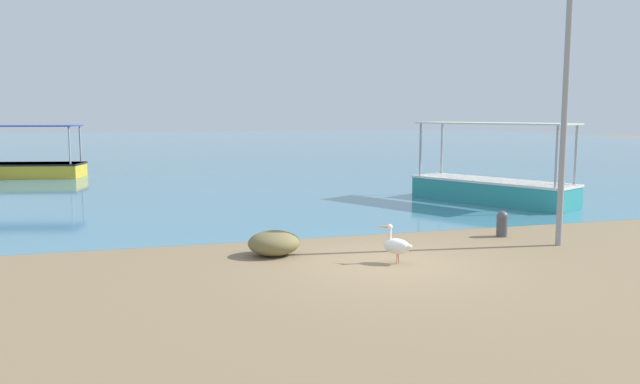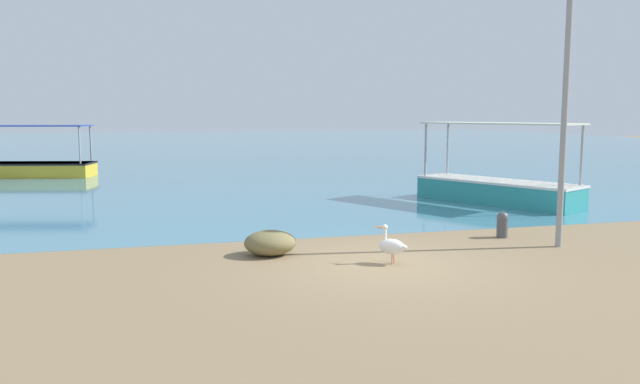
{
  "view_description": "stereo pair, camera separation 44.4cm",
  "coord_description": "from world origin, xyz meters",
  "px_view_note": "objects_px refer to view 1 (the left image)",
  "views": [
    {
      "loc": [
        -4.77,
        -11.49,
        3.05
      ],
      "look_at": [
        -0.24,
        4.12,
        0.99
      ],
      "focal_mm": 35.0,
      "sensor_mm": 36.0,
      "label": 1
    },
    {
      "loc": [
        -4.34,
        -11.61,
        3.05
      ],
      "look_at": [
        -0.24,
        4.12,
        0.99
      ],
      "focal_mm": 35.0,
      "sensor_mm": 36.0,
      "label": 2
    }
  ],
  "objects_px": {
    "lamp_post": "(565,103)",
    "net_pile": "(274,243)",
    "pelican": "(397,245)",
    "mooring_bollard": "(502,223)",
    "fishing_boat_far_left": "(492,186)",
    "fishing_boat_near_left": "(7,167)"
  },
  "relations": [
    {
      "from": "lamp_post",
      "to": "net_pile",
      "type": "height_order",
      "value": "lamp_post"
    },
    {
      "from": "pelican",
      "to": "mooring_bollard",
      "type": "bearing_deg",
      "value": 27.22
    },
    {
      "from": "net_pile",
      "to": "fishing_boat_far_left",
      "type": "bearing_deg",
      "value": 33.16
    },
    {
      "from": "fishing_boat_near_left",
      "to": "lamp_post",
      "type": "distance_m",
      "value": 25.7
    },
    {
      "from": "lamp_post",
      "to": "fishing_boat_near_left",
      "type": "bearing_deg",
      "value": 126.98
    },
    {
      "from": "pelican",
      "to": "mooring_bollard",
      "type": "height_order",
      "value": "pelican"
    },
    {
      "from": "pelican",
      "to": "fishing_boat_near_left",
      "type": "bearing_deg",
      "value": 117.77
    },
    {
      "from": "pelican",
      "to": "lamp_post",
      "type": "height_order",
      "value": "lamp_post"
    },
    {
      "from": "fishing_boat_far_left",
      "to": "net_pile",
      "type": "relative_size",
      "value": 5.1
    },
    {
      "from": "fishing_boat_far_left",
      "to": "pelican",
      "type": "bearing_deg",
      "value": -132.56
    },
    {
      "from": "mooring_bollard",
      "to": "fishing_boat_near_left",
      "type": "bearing_deg",
      "value": 127.51
    },
    {
      "from": "fishing_boat_far_left",
      "to": "fishing_boat_near_left",
      "type": "height_order",
      "value": "fishing_boat_far_left"
    },
    {
      "from": "pelican",
      "to": "fishing_boat_far_left",
      "type": "bearing_deg",
      "value": 47.44
    },
    {
      "from": "fishing_boat_far_left",
      "to": "net_pile",
      "type": "xyz_separation_m",
      "value": [
        -8.83,
        -5.77,
        -0.29
      ]
    },
    {
      "from": "fishing_boat_far_left",
      "to": "fishing_boat_near_left",
      "type": "distance_m",
      "value": 22.41
    },
    {
      "from": "fishing_boat_near_left",
      "to": "pelican",
      "type": "relative_size",
      "value": 9.03
    },
    {
      "from": "pelican",
      "to": "lamp_post",
      "type": "distance_m",
      "value": 5.23
    },
    {
      "from": "fishing_boat_far_left",
      "to": "pelican",
      "type": "relative_size",
      "value": 7.19
    },
    {
      "from": "fishing_boat_far_left",
      "to": "mooring_bollard",
      "type": "height_order",
      "value": "fishing_boat_far_left"
    },
    {
      "from": "fishing_boat_near_left",
      "to": "net_pile",
      "type": "distance_m",
      "value": 21.49
    },
    {
      "from": "fishing_boat_near_left",
      "to": "lamp_post",
      "type": "height_order",
      "value": "lamp_post"
    },
    {
      "from": "lamp_post",
      "to": "net_pile",
      "type": "relative_size",
      "value": 5.18
    }
  ]
}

